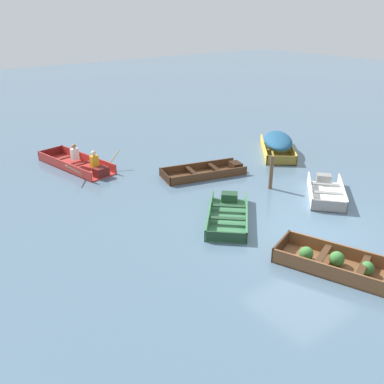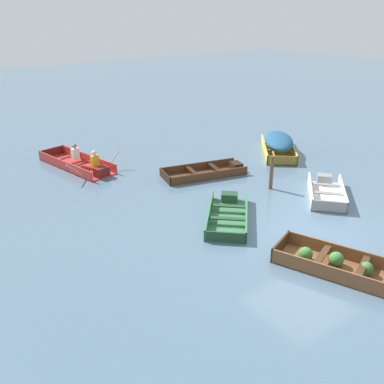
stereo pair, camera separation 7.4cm
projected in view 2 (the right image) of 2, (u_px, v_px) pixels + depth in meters
name	position (u px, v px, depth m)	size (l,w,h in m)	color
ground_plane	(306.00, 232.00, 11.80)	(80.00, 80.00, 0.00)	slate
dinghy_wooden_brown_foreground	(344.00, 266.00, 9.97)	(2.11, 3.27, 0.39)	brown
skiff_white_near_moored	(326.00, 192.00, 14.04)	(2.55, 2.42, 0.38)	white
skiff_green_mid_moored	(228.00, 214.00, 12.58)	(2.74, 2.78, 0.31)	#387047
skiff_dark_varnish_far_moored	(207.00, 172.00, 15.79)	(3.23, 1.85, 0.31)	#4C2D19
skiff_yellow_outer_moored	(279.00, 143.00, 17.95)	(2.94, 3.11, 0.82)	#E5BC47
rowboat_red_with_crew	(80.00, 164.00, 16.40)	(2.34, 3.74, 0.93)	#AD2D28
mooring_post	(272.00, 173.00, 14.38)	(0.13, 0.13, 1.17)	brown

